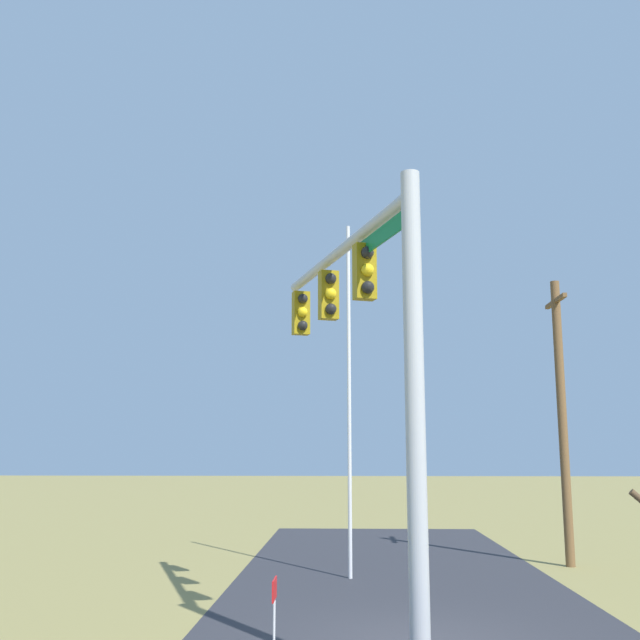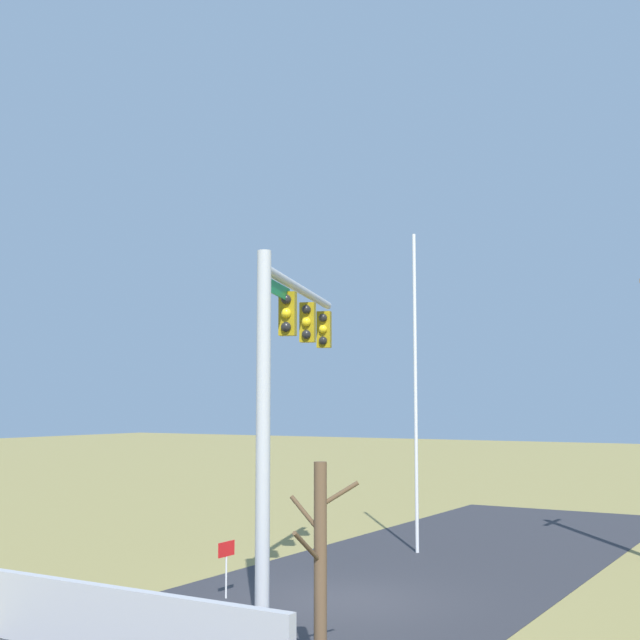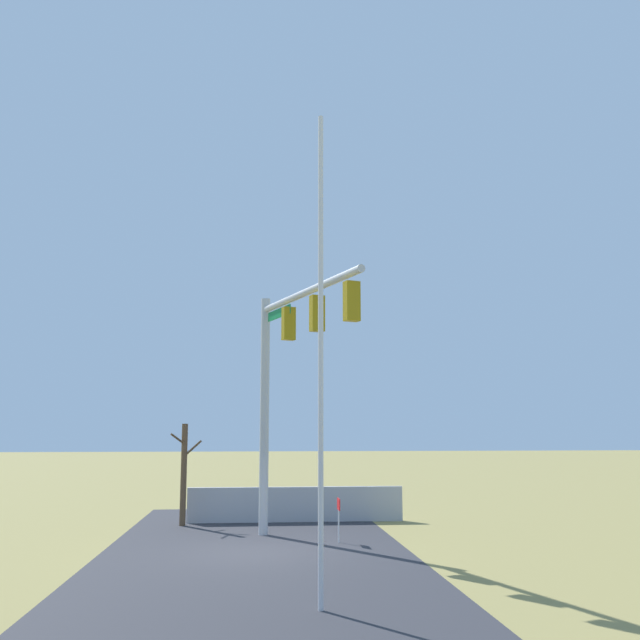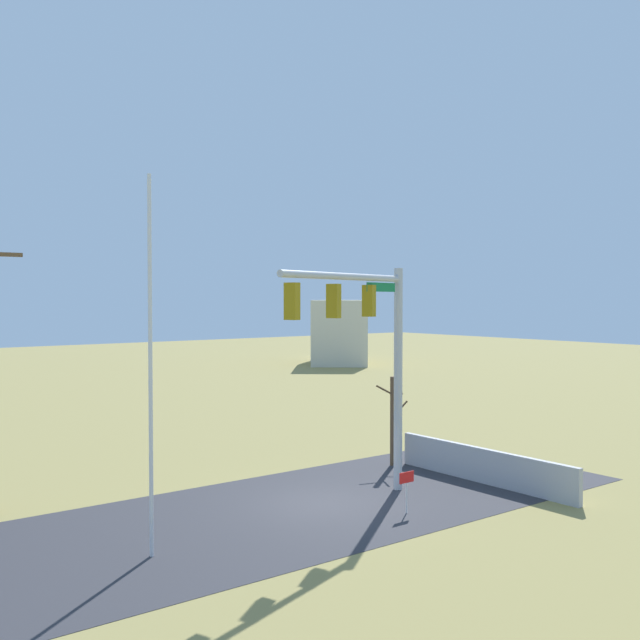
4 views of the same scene
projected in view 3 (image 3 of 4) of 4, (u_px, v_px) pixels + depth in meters
The scene contains 8 objects.
ground_plane at pixel (256, 552), 18.35m from camera, with size 160.00×160.00×0.00m, color olive.
road_surface at pixel (257, 586), 14.41m from camera, with size 28.00×8.00×0.01m, color #2D2D33.
sidewalk_corner at pixel (263, 530), 22.24m from camera, with size 6.00×6.00×0.01m, color #B7B5AD.
retaining_fence at pixel (296, 504), 24.29m from camera, with size 0.20×7.40×1.18m, color #A8A8AD.
signal_mast at pixel (287, 361), 20.36m from camera, with size 6.29×2.36×7.23m.
flagpole at pixel (321, 351), 13.13m from camera, with size 0.10×0.10×9.23m, color silver.
bare_tree at pixel (184, 472), 23.49m from camera, with size 1.27×1.02×3.33m.
open_sign at pixel (339, 510), 19.96m from camera, with size 0.56×0.04×1.22m.
Camera 3 is at (-19.12, 0.12, 3.19)m, focal length 39.67 mm.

